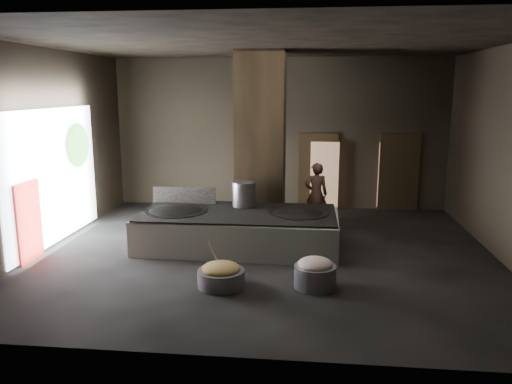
# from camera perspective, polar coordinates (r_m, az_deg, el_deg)

# --- Properties ---
(floor) EXTENTS (10.00, 9.00, 0.10)m
(floor) POSITION_cam_1_polar(r_m,az_deg,el_deg) (11.25, 1.10, -7.12)
(floor) COLOR black
(floor) RESTS_ON ground
(ceiling) EXTENTS (10.00, 9.00, 0.10)m
(ceiling) POSITION_cam_1_polar(r_m,az_deg,el_deg) (10.70, 1.20, 16.90)
(ceiling) COLOR black
(ceiling) RESTS_ON back_wall
(back_wall) EXTENTS (10.00, 0.10, 4.50)m
(back_wall) POSITION_cam_1_polar(r_m,az_deg,el_deg) (15.25, 2.66, 6.67)
(back_wall) COLOR black
(back_wall) RESTS_ON ground
(front_wall) EXTENTS (10.00, 0.10, 4.50)m
(front_wall) POSITION_cam_1_polar(r_m,az_deg,el_deg) (6.28, -2.51, -0.52)
(front_wall) COLOR black
(front_wall) RESTS_ON ground
(left_wall) EXTENTS (0.10, 9.00, 4.50)m
(left_wall) POSITION_cam_1_polar(r_m,az_deg,el_deg) (12.26, -23.17, 4.53)
(left_wall) COLOR black
(left_wall) RESTS_ON ground
(right_wall) EXTENTS (0.10, 9.00, 4.50)m
(right_wall) POSITION_cam_1_polar(r_m,az_deg,el_deg) (11.46, 27.24, 3.74)
(right_wall) COLOR black
(right_wall) RESTS_ON ground
(pillar) EXTENTS (1.20, 1.20, 4.50)m
(pillar) POSITION_cam_1_polar(r_m,az_deg,el_deg) (12.64, 0.54, 5.66)
(pillar) COLOR black
(pillar) RESTS_ON ground
(hearth_platform) EXTENTS (4.55, 2.26, 0.78)m
(hearth_platform) POSITION_cam_1_polar(r_m,az_deg,el_deg) (11.50, -2.00, -4.41)
(hearth_platform) COLOR silver
(hearth_platform) RESTS_ON ground
(platform_cap) EXTENTS (4.40, 2.11, 0.03)m
(platform_cap) POSITION_cam_1_polar(r_m,az_deg,el_deg) (11.39, -2.01, -2.36)
(platform_cap) COLOR black
(platform_cap) RESTS_ON hearth_platform
(wok_left) EXTENTS (1.42, 1.42, 0.39)m
(wok_left) POSITION_cam_1_polar(r_m,az_deg,el_deg) (11.65, -9.13, -2.52)
(wok_left) COLOR black
(wok_left) RESTS_ON hearth_platform
(wok_left_rim) EXTENTS (1.45, 1.45, 0.05)m
(wok_left_rim) POSITION_cam_1_polar(r_m,az_deg,el_deg) (11.63, -9.14, -2.18)
(wok_left_rim) COLOR black
(wok_left_rim) RESTS_ON hearth_platform
(wok_right) EXTENTS (1.32, 1.32, 0.37)m
(wok_right) POSITION_cam_1_polar(r_m,az_deg,el_deg) (11.34, 4.80, -2.79)
(wok_right) COLOR black
(wok_right) RESTS_ON hearth_platform
(wok_right_rim) EXTENTS (1.35, 1.35, 0.05)m
(wok_right_rim) POSITION_cam_1_polar(r_m,az_deg,el_deg) (11.33, 4.80, -2.45)
(wok_right_rim) COLOR black
(wok_right_rim) RESTS_ON hearth_platform
(stock_pot) EXTENTS (0.55, 0.55, 0.59)m
(stock_pot) POSITION_cam_1_polar(r_m,az_deg,el_deg) (11.84, -1.41, -0.25)
(stock_pot) COLOR #95989C
(stock_pot) RESTS_ON hearth_platform
(splash_guard) EXTENTS (1.57, 0.10, 0.39)m
(splash_guard) POSITION_cam_1_polar(r_m,az_deg,el_deg) (12.34, -8.21, -0.35)
(splash_guard) COLOR black
(splash_guard) RESTS_ON hearth_platform
(cook) EXTENTS (0.67, 0.48, 1.70)m
(cook) POSITION_cam_1_polar(r_m,az_deg,el_deg) (13.26, 6.87, -0.27)
(cook) COLOR brown
(cook) RESTS_ON ground
(veg_basin) EXTENTS (0.91, 0.91, 0.32)m
(veg_basin) POSITION_cam_1_polar(r_m,az_deg,el_deg) (9.34, -4.01, -9.80)
(veg_basin) COLOR slate
(veg_basin) RESTS_ON ground
(veg_fill) EXTENTS (0.71, 0.71, 0.22)m
(veg_fill) POSITION_cam_1_polar(r_m,az_deg,el_deg) (9.28, -4.03, -8.70)
(veg_fill) COLOR #919B4B
(veg_fill) RESTS_ON veg_basin
(ladle) EXTENTS (0.18, 0.32, 0.61)m
(ladle) POSITION_cam_1_polar(r_m,az_deg,el_deg) (9.37, -4.79, -7.19)
(ladle) COLOR #95989C
(ladle) RESTS_ON veg_basin
(meat_basin) EXTENTS (0.79, 0.79, 0.42)m
(meat_basin) POSITION_cam_1_polar(r_m,az_deg,el_deg) (9.32, 6.76, -9.57)
(meat_basin) COLOR slate
(meat_basin) RESTS_ON ground
(meat_fill) EXTENTS (0.64, 0.64, 0.24)m
(meat_fill) POSITION_cam_1_polar(r_m,az_deg,el_deg) (9.24, 6.80, -8.19)
(meat_fill) COLOR tan
(meat_fill) RESTS_ON meat_basin
(doorway_near) EXTENTS (1.18, 0.08, 2.38)m
(doorway_near) POSITION_cam_1_polar(r_m,az_deg,el_deg) (15.27, 7.10, 2.25)
(doorway_near) COLOR black
(doorway_near) RESTS_ON ground
(doorway_near_glow) EXTENTS (0.84, 0.04, 1.99)m
(doorway_near_glow) POSITION_cam_1_polar(r_m,az_deg,el_deg) (15.09, 7.82, 1.93)
(doorway_near_glow) COLOR #8C6647
(doorway_near_glow) RESTS_ON ground
(doorway_far) EXTENTS (1.18, 0.08, 2.38)m
(doorway_far) POSITION_cam_1_polar(r_m,az_deg,el_deg) (15.50, 16.01, 2.03)
(doorway_far) COLOR black
(doorway_far) RESTS_ON ground
(doorway_far_glow) EXTENTS (0.82, 0.04, 1.94)m
(doorway_far_glow) POSITION_cam_1_polar(r_m,az_deg,el_deg) (15.48, 15.28, 1.87)
(doorway_far_glow) COLOR #8C6647
(doorway_far_glow) RESTS_ON ground
(left_opening) EXTENTS (0.04, 4.20, 3.10)m
(left_opening) POSITION_cam_1_polar(r_m,az_deg,el_deg) (12.47, -22.09, 1.70)
(left_opening) COLOR white
(left_opening) RESTS_ON ground
(pavilion_sliver) EXTENTS (0.05, 0.90, 1.70)m
(pavilion_sliver) POSITION_cam_1_polar(r_m,az_deg,el_deg) (11.48, -24.52, -3.14)
(pavilion_sliver) COLOR maroon
(pavilion_sliver) RESTS_ON ground
(tree_silhouette) EXTENTS (0.28, 1.10, 1.10)m
(tree_silhouette) POSITION_cam_1_polar(r_m,az_deg,el_deg) (13.31, -19.69, 5.06)
(tree_silhouette) COLOR #194714
(tree_silhouette) RESTS_ON left_opening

